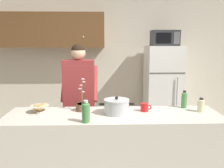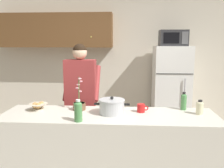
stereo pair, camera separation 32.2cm
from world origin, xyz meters
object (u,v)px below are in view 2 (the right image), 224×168
(bottle_near_edge, at_px, (184,101))
(potted_orchid, at_px, (79,105))
(bottle_far_corner, at_px, (78,111))
(coffee_mug, at_px, (141,108))
(refrigerator, at_px, (171,91))
(bottle_mid_counter, at_px, (200,107))
(microwave, at_px, (173,38))
(person_near_pot, at_px, (81,89))
(bread_bowl, at_px, (38,106))
(cooking_pot, at_px, (112,107))

(bottle_near_edge, relative_size, potted_orchid, 0.55)
(bottle_near_edge, relative_size, bottle_far_corner, 0.94)
(coffee_mug, xyz_separation_m, bottle_near_edge, (0.51, 0.14, 0.06))
(refrigerator, relative_size, potted_orchid, 4.16)
(coffee_mug, bearing_deg, potted_orchid, 176.27)
(bottle_mid_counter, distance_m, potted_orchid, 1.39)
(bottle_mid_counter, bearing_deg, refrigerator, 90.59)
(microwave, height_order, person_near_pot, microwave)
(bottle_mid_counter, height_order, bottle_far_corner, bottle_far_corner)
(microwave, bearing_deg, bottle_near_edge, -94.40)
(bread_bowl, height_order, bottle_far_corner, bottle_far_corner)
(cooking_pot, bearing_deg, refrigerator, 62.07)
(microwave, bearing_deg, cooking_pot, -118.21)
(potted_orchid, bearing_deg, coffee_mug, -3.73)
(microwave, relative_size, coffee_mug, 3.66)
(refrigerator, bearing_deg, coffee_mug, -110.00)
(microwave, distance_m, person_near_pot, 1.97)
(bottle_near_edge, xyz_separation_m, bottle_far_corner, (-1.17, -0.51, 0.01))
(refrigerator, xyz_separation_m, microwave, (0.00, -0.02, 0.96))
(person_near_pot, xyz_separation_m, bottle_mid_counter, (1.47, -0.64, -0.06))
(microwave, relative_size, bottle_near_edge, 2.22)
(cooking_pot, relative_size, bread_bowl, 1.82)
(person_near_pot, xyz_separation_m, bottle_far_corner, (0.16, -0.97, -0.03))
(refrigerator, distance_m, potted_orchid, 2.18)
(bottle_near_edge, bearing_deg, bottle_far_corner, -156.45)
(refrigerator, bearing_deg, cooking_pot, -117.93)
(person_near_pot, height_order, cooking_pot, person_near_pot)
(cooking_pot, bearing_deg, person_near_pot, 125.59)
(microwave, distance_m, cooking_pot, 2.19)
(cooking_pot, bearing_deg, microwave, 61.79)
(bread_bowl, xyz_separation_m, potted_orchid, (0.48, 0.05, 0.01))
(cooking_pot, distance_m, bottle_mid_counter, 0.99)
(person_near_pot, distance_m, potted_orchid, 0.56)
(cooking_pot, bearing_deg, bottle_far_corner, -138.71)
(coffee_mug, xyz_separation_m, potted_orchid, (-0.74, 0.05, 0.02))
(bread_bowl, relative_size, bottle_mid_counter, 1.33)
(coffee_mug, bearing_deg, bottle_near_edge, 14.93)
(cooking_pot, relative_size, potted_orchid, 1.01)
(bottle_far_corner, relative_size, potted_orchid, 0.58)
(bottle_near_edge, distance_m, bottle_mid_counter, 0.23)
(bottle_far_corner, bearing_deg, person_near_pot, 99.64)
(refrigerator, xyz_separation_m, bread_bowl, (-1.85, -1.74, 0.15))
(bottle_near_edge, height_order, potted_orchid, potted_orchid)
(coffee_mug, bearing_deg, bread_bowl, -179.79)
(refrigerator, height_order, bread_bowl, refrigerator)
(potted_orchid, bearing_deg, person_near_pot, 99.24)
(microwave, bearing_deg, bottle_far_corner, -121.75)
(cooking_pot, xyz_separation_m, potted_orchid, (-0.40, 0.14, -0.02))
(refrigerator, relative_size, bread_bowl, 7.48)
(bottle_mid_counter, bearing_deg, bottle_near_edge, 127.95)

